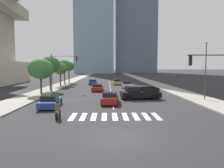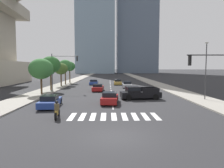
{
  "view_description": "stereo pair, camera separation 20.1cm",
  "coord_description": "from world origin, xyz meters",
  "px_view_note": "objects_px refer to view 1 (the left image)",
  "views": [
    {
      "loc": [
        -0.66,
        -12.39,
        4.22
      ],
      "look_at": [
        0.0,
        15.24,
        2.0
      ],
      "focal_mm": 33.46,
      "sensor_mm": 36.0,
      "label": 1
    },
    {
      "loc": [
        -0.46,
        -12.4,
        4.22
      ],
      "look_at": [
        0.0,
        15.24,
        2.0
      ],
      "focal_mm": 33.46,
      "sensor_mm": 36.0,
      "label": 2
    }
  ],
  "objects_px": {
    "street_lamp_east": "(206,66)",
    "street_tree_fourth": "(64,66)",
    "motorcycle_lead": "(58,111)",
    "street_tree_third": "(60,69)",
    "street_tree_fifth": "(69,66)",
    "pickup_truck": "(138,93)",
    "sedan_blue_2": "(93,82)",
    "sedan_red_1": "(110,98)",
    "traffic_signal_near": "(219,70)",
    "sedan_red_3": "(98,88)",
    "street_tree_second": "(50,65)",
    "sedan_blue_4": "(50,101)",
    "sedan_silver_5": "(127,85)",
    "street_tree_nearest": "(41,69)",
    "sedan_gold_0": "(117,82)",
    "traffic_signal_far": "(61,65)"
  },
  "relations": [
    {
      "from": "street_lamp_east",
      "to": "street_tree_fourth",
      "type": "height_order",
      "value": "street_lamp_east"
    },
    {
      "from": "motorcycle_lead",
      "to": "street_tree_third",
      "type": "bearing_deg",
      "value": 6.86
    },
    {
      "from": "motorcycle_lead",
      "to": "street_tree_fifth",
      "type": "bearing_deg",
      "value": 3.72
    },
    {
      "from": "pickup_truck",
      "to": "sedan_blue_2",
      "type": "bearing_deg",
      "value": -78.19
    },
    {
      "from": "sedan_red_1",
      "to": "traffic_signal_near",
      "type": "xyz_separation_m",
      "value": [
        9.24,
        -6.47,
        3.33
      ]
    },
    {
      "from": "street_tree_third",
      "to": "street_tree_fifth",
      "type": "xyz_separation_m",
      "value": [
        0.0,
        10.18,
        0.54
      ]
    },
    {
      "from": "sedan_red_3",
      "to": "street_tree_third",
      "type": "distance_m",
      "value": 12.22
    },
    {
      "from": "sedan_red_1",
      "to": "traffic_signal_near",
      "type": "height_order",
      "value": "traffic_signal_near"
    },
    {
      "from": "sedan_red_3",
      "to": "traffic_signal_near",
      "type": "distance_m",
      "value": 22.55
    },
    {
      "from": "sedan_red_3",
      "to": "street_tree_second",
      "type": "xyz_separation_m",
      "value": [
        -8.39,
        0.26,
        4.05
      ]
    },
    {
      "from": "pickup_truck",
      "to": "sedan_blue_4",
      "type": "xyz_separation_m",
      "value": [
        -10.2,
        -5.46,
        -0.21
      ]
    },
    {
      "from": "sedan_red_1",
      "to": "sedan_silver_5",
      "type": "bearing_deg",
      "value": -6.45
    },
    {
      "from": "sedan_silver_5",
      "to": "traffic_signal_near",
      "type": "bearing_deg",
      "value": 16.3
    },
    {
      "from": "sedan_red_3",
      "to": "traffic_signal_near",
      "type": "relative_size",
      "value": 0.79
    },
    {
      "from": "sedan_blue_2",
      "to": "street_lamp_east",
      "type": "distance_m",
      "value": 29.58
    },
    {
      "from": "sedan_blue_2",
      "to": "street_tree_nearest",
      "type": "bearing_deg",
      "value": 160.22
    },
    {
      "from": "sedan_gold_0",
      "to": "street_lamp_east",
      "type": "distance_m",
      "value": 26.76
    },
    {
      "from": "traffic_signal_near",
      "to": "traffic_signal_far",
      "type": "bearing_deg",
      "value": -47.11
    },
    {
      "from": "sedan_blue_2",
      "to": "sedan_blue_4",
      "type": "height_order",
      "value": "sedan_blue_4"
    },
    {
      "from": "sedan_gold_0",
      "to": "sedan_red_3",
      "type": "distance_m",
      "value": 14.33
    },
    {
      "from": "sedan_gold_0",
      "to": "traffic_signal_near",
      "type": "height_order",
      "value": "traffic_signal_near"
    },
    {
      "from": "traffic_signal_far",
      "to": "street_tree_second",
      "type": "bearing_deg",
      "value": 165.27
    },
    {
      "from": "traffic_signal_near",
      "to": "traffic_signal_far",
      "type": "relative_size",
      "value": 0.86
    },
    {
      "from": "street_tree_fifth",
      "to": "sedan_blue_2",
      "type": "bearing_deg",
      "value": -34.49
    },
    {
      "from": "street_lamp_east",
      "to": "street_tree_fourth",
      "type": "bearing_deg",
      "value": 133.76
    },
    {
      "from": "traffic_signal_far",
      "to": "street_tree_fifth",
      "type": "bearing_deg",
      "value": 96.29
    },
    {
      "from": "sedan_gold_0",
      "to": "sedan_red_1",
      "type": "xyz_separation_m",
      "value": [
        -2.1,
        -26.49,
        0.03
      ]
    },
    {
      "from": "motorcycle_lead",
      "to": "sedan_silver_5",
      "type": "distance_m",
      "value": 27.36
    },
    {
      "from": "sedan_red_1",
      "to": "sedan_blue_4",
      "type": "height_order",
      "value": "sedan_red_1"
    },
    {
      "from": "traffic_signal_near",
      "to": "street_tree_second",
      "type": "xyz_separation_m",
      "value": [
        -19.67,
        19.49,
        0.69
      ]
    },
    {
      "from": "sedan_gold_0",
      "to": "street_tree_fifth",
      "type": "bearing_deg",
      "value": -108.81
    },
    {
      "from": "sedan_blue_4",
      "to": "street_tree_third",
      "type": "bearing_deg",
      "value": 6.73
    },
    {
      "from": "traffic_signal_far",
      "to": "street_tree_fourth",
      "type": "xyz_separation_m",
      "value": [
        -2.06,
        13.06,
        0.06
      ]
    },
    {
      "from": "sedan_red_1",
      "to": "sedan_blue_2",
      "type": "distance_m",
      "value": 26.89
    },
    {
      "from": "sedan_red_3",
      "to": "traffic_signal_far",
      "type": "xyz_separation_m",
      "value": [
        -6.33,
        -0.29,
        3.95
      ]
    },
    {
      "from": "sedan_red_1",
      "to": "traffic_signal_near",
      "type": "distance_m",
      "value": 11.76
    },
    {
      "from": "sedan_red_1",
      "to": "street_tree_nearest",
      "type": "xyz_separation_m",
      "value": [
        -10.43,
        7.73,
        3.35
      ]
    },
    {
      "from": "sedan_silver_5",
      "to": "traffic_signal_near",
      "type": "distance_m",
      "value": 26.29
    },
    {
      "from": "sedan_silver_5",
      "to": "street_tree_fifth",
      "type": "distance_m",
      "value": 19.08
    },
    {
      "from": "sedan_silver_5",
      "to": "street_lamp_east",
      "type": "bearing_deg",
      "value": 30.34
    },
    {
      "from": "sedan_red_3",
      "to": "street_tree_fourth",
      "type": "height_order",
      "value": "street_tree_fourth"
    },
    {
      "from": "sedan_red_3",
      "to": "sedan_silver_5",
      "type": "relative_size",
      "value": 0.99
    },
    {
      "from": "sedan_red_3",
      "to": "sedan_gold_0",
      "type": "bearing_deg",
      "value": -14.59
    },
    {
      "from": "street_tree_nearest",
      "to": "street_tree_second",
      "type": "distance_m",
      "value": 5.34
    },
    {
      "from": "sedan_gold_0",
      "to": "sedan_red_1",
      "type": "height_order",
      "value": "sedan_red_1"
    },
    {
      "from": "street_tree_nearest",
      "to": "street_tree_fifth",
      "type": "relative_size",
      "value": 0.97
    },
    {
      "from": "pickup_truck",
      "to": "sedan_blue_4",
      "type": "distance_m",
      "value": 11.57
    },
    {
      "from": "traffic_signal_far",
      "to": "street_lamp_east",
      "type": "xyz_separation_m",
      "value": [
        20.5,
        -10.51,
        -0.18
      ]
    },
    {
      "from": "street_tree_nearest",
      "to": "sedan_blue_4",
      "type": "bearing_deg",
      "value": -67.67
    },
    {
      "from": "sedan_silver_5",
      "to": "street_tree_third",
      "type": "height_order",
      "value": "street_tree_third"
    }
  ]
}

